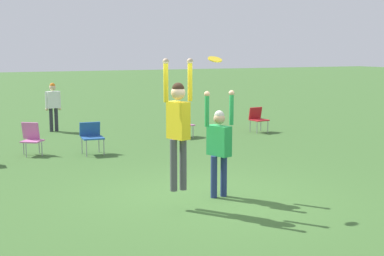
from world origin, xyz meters
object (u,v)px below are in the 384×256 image
at_px(camping_chair_5, 92,135).
at_px(camping_chair_2, 182,122).
at_px(person_jumping, 178,121).
at_px(person_spectator_near, 53,103).
at_px(person_defending, 219,142).
at_px(frisbee, 215,59).
at_px(camping_chair_3, 32,137).
at_px(camping_chair_0, 258,117).

bearing_deg(camping_chair_5, camping_chair_2, -150.74).
relative_size(person_jumping, camping_chair_2, 2.80).
height_order(camping_chair_5, person_spectator_near, person_spectator_near).
height_order(person_jumping, person_defending, person_jumping).
distance_m(person_jumping, camping_chair_5, 5.47).
height_order(frisbee, person_spectator_near, frisbee).
relative_size(frisbee, person_spectator_near, 0.15).
xyz_separation_m(frisbee, person_spectator_near, (-0.79, 9.79, -1.58)).
bearing_deg(person_jumping, camping_chair_3, -4.10).
xyz_separation_m(person_jumping, camping_chair_5, (-0.03, 5.38, -1.01)).
bearing_deg(camping_chair_2, frisbee, 59.36).
distance_m(person_jumping, camping_chair_2, 7.65).
bearing_deg(camping_chair_3, camping_chair_5, -164.52).
bearing_deg(person_defending, camping_chair_2, 142.93).
relative_size(camping_chair_2, camping_chair_5, 0.97).
distance_m(person_defending, camping_chair_5, 5.19).
bearing_deg(camping_chair_2, person_defending, 60.56).
height_order(camping_chair_2, camping_chair_5, camping_chair_5).
relative_size(camping_chair_3, camping_chair_5, 1.01).
height_order(person_defending, frisbee, frisbee).
bearing_deg(person_defending, person_spectator_near, 168.63).
height_order(person_jumping, person_spectator_near, person_jumping).
relative_size(camping_chair_0, person_spectator_near, 0.50).
bearing_deg(camping_chair_3, camping_chair_0, -136.90).
relative_size(person_jumping, person_spectator_near, 1.39).
distance_m(frisbee, camping_chair_3, 6.68).
bearing_deg(frisbee, person_defending, 50.64).
height_order(camping_chair_3, person_spectator_near, person_spectator_near).
distance_m(frisbee, camping_chair_2, 7.64).
xyz_separation_m(camping_chair_0, person_spectator_near, (-6.03, 3.07, 0.47)).
xyz_separation_m(camping_chair_5, person_spectator_near, (-0.08, 4.37, 0.45)).
relative_size(person_defending, frisbee, 7.97).
relative_size(camping_chair_2, camping_chair_3, 0.96).
relative_size(frisbee, camping_chair_0, 0.30).
distance_m(person_defending, camping_chair_3, 6.16).
xyz_separation_m(frisbee, camping_chair_0, (5.24, 6.72, -2.05)).
distance_m(camping_chair_2, person_spectator_near, 4.46).
bearing_deg(person_jumping, camping_chair_2, -43.15).
bearing_deg(camping_chair_5, camping_chair_0, -162.66).
relative_size(camping_chair_5, person_spectator_near, 0.51).
xyz_separation_m(person_jumping, frisbee, (0.67, -0.04, 1.02)).
distance_m(camping_chair_3, person_spectator_near, 4.06).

